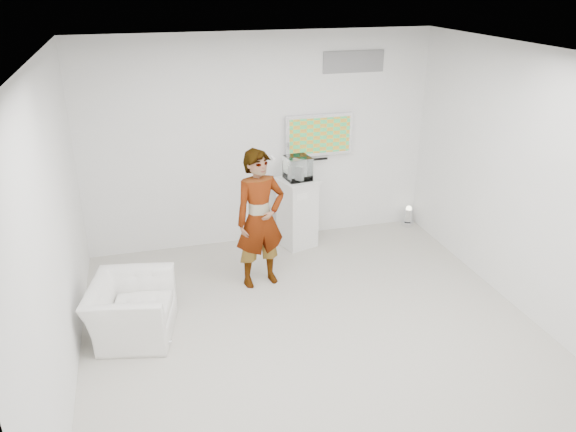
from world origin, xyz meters
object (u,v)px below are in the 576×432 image
object	(u,v)px
person	(260,219)
armchair	(131,309)
pedestal	(297,212)
floor_uplight	(408,216)
tv	(319,135)

from	to	relation	value
person	armchair	xyz separation A→B (m)	(-1.62, -0.74, -0.57)
person	armchair	world-z (taller)	person
person	pedestal	bearing A→B (deg)	40.33
person	pedestal	world-z (taller)	person
armchair	floor_uplight	world-z (taller)	armchair
floor_uplight	person	bearing A→B (deg)	-156.95
armchair	tv	bearing A→B (deg)	-42.19
armchair	person	bearing A→B (deg)	-53.19
tv	pedestal	xyz separation A→B (m)	(-0.41, -0.31, -1.04)
pedestal	tv	bearing A→B (deg)	37.11
tv	person	bearing A→B (deg)	-133.07
armchair	floor_uplight	xyz separation A→B (m)	(4.26, 1.86, -0.16)
armchair	pedestal	bearing A→B (deg)	-42.47
person	pedestal	size ratio (longest dim) A/B	1.75
tv	armchair	size ratio (longest dim) A/B	1.03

